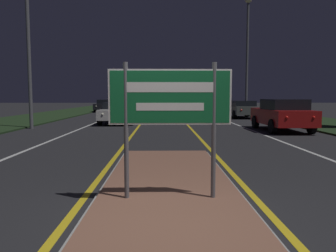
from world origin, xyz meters
The scene contains 20 objects.
ground_plane centered at (0.00, 0.00, 0.00)m, with size 160.00×160.00×0.00m, color #232326.
median_island centered at (0.00, 0.66, 0.04)m, with size 2.35×8.66×0.10m.
verge_left centered at (-9.50, 20.00, 0.04)m, with size 5.00×100.00×0.08m.
verge_right centered at (9.50, 20.00, 0.04)m, with size 5.00×100.00×0.08m.
centre_line_yellow_left centered at (-1.36, 25.00, 0.00)m, with size 0.12×70.00×0.01m.
centre_line_yellow_right centered at (1.36, 25.00, 0.00)m, with size 0.12×70.00×0.01m.
lane_line_white_left centered at (-4.20, 25.00, 0.00)m, with size 0.12×70.00×0.01m.
lane_line_white_right centered at (4.20, 25.00, 0.00)m, with size 0.12×70.00×0.01m.
edge_line_white_left centered at (-7.20, 25.00, 0.00)m, with size 0.10×70.00×0.01m.
edge_line_white_right centered at (7.20, 25.00, 0.00)m, with size 0.10×70.00×0.01m.
highway_sign centered at (0.00, 0.65, 1.51)m, with size 1.80×0.07×2.02m.
streetlight_left_near centered at (-6.65, 12.32, 5.29)m, with size 0.45×0.45×8.79m.
streetlight_right_near centered at (6.25, 20.37, 5.70)m, with size 0.51×0.51×8.94m.
car_receding_0 centered at (5.55, 11.11, 0.79)m, with size 1.93×4.25×1.49m.
car_receding_1 centered at (6.00, 20.67, 0.70)m, with size 1.88×4.35×1.31m.
car_receding_2 centered at (5.80, 29.69, 0.75)m, with size 1.92×4.63×1.42m.
car_receding_3 centered at (5.70, 38.34, 0.80)m, with size 1.86×4.58×1.50m.
car_approaching_0 centered at (-2.71, 15.61, 0.69)m, with size 1.98×4.45×1.28m.
car_approaching_1 centered at (-6.07, 30.84, 0.69)m, with size 1.87×4.84×1.29m.
car_approaching_2 centered at (-5.74, 46.10, 0.78)m, with size 1.88×4.77×1.47m.
Camera 1 is at (-0.13, -4.16, 1.62)m, focal length 35.00 mm.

